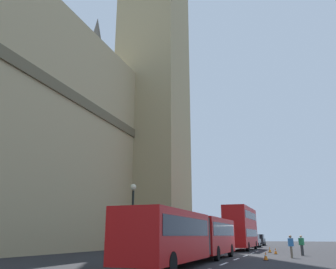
% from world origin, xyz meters
% --- Properties ---
extents(ground_plane, '(160.00, 160.00, 0.00)m').
position_xyz_m(ground_plane, '(0.00, 0.00, 0.00)').
color(ground_plane, '#262628').
extents(lane_centre_marking, '(25.20, 0.16, 0.01)m').
position_xyz_m(lane_centre_marking, '(-2.20, 0.00, 0.01)').
color(lane_centre_marking, silver).
rests_on(lane_centre_marking, ground_plane).
extents(clock_tower, '(11.24, 11.24, 77.01)m').
position_xyz_m(clock_tower, '(17.21, 15.99, 40.47)').
color(clock_tower, tan).
rests_on(clock_tower, ground_plane).
extents(articulated_bus, '(17.43, 2.54, 2.90)m').
position_xyz_m(articulated_bus, '(-9.16, 1.99, 1.75)').
color(articulated_bus, red).
rests_on(articulated_bus, ground_plane).
extents(double_decker_bus, '(10.94, 2.54, 4.90)m').
position_xyz_m(double_decker_bus, '(11.83, 2.00, 2.71)').
color(double_decker_bus, red).
rests_on(double_decker_bus, ground_plane).
extents(sedan_lead, '(4.40, 1.86, 1.85)m').
position_xyz_m(sedan_lead, '(22.81, 2.01, 0.91)').
color(sedan_lead, gray).
rests_on(sedan_lead, ground_plane).
extents(sedan_trailing, '(4.40, 1.86, 1.85)m').
position_xyz_m(sedan_trailing, '(31.91, 2.15, 0.91)').
color(sedan_trailing, black).
rests_on(sedan_trailing, ground_plane).
extents(traffic_cone_west, '(0.36, 0.36, 0.58)m').
position_xyz_m(traffic_cone_west, '(-5.13, -2.16, 0.28)').
color(traffic_cone_west, black).
rests_on(traffic_cone_west, ground_plane).
extents(traffic_cone_middle, '(0.36, 0.36, 0.58)m').
position_xyz_m(traffic_cone_middle, '(3.77, -2.27, 0.28)').
color(traffic_cone_middle, black).
rests_on(traffic_cone_middle, ground_plane).
extents(traffic_cone_east, '(0.36, 0.36, 0.58)m').
position_xyz_m(traffic_cone_east, '(6.71, -1.53, 0.28)').
color(traffic_cone_east, black).
rests_on(traffic_cone_east, ground_plane).
extents(street_lamp, '(0.44, 0.44, 5.27)m').
position_xyz_m(street_lamp, '(-8.65, 6.50, 3.06)').
color(street_lamp, black).
rests_on(street_lamp, ground_plane).
extents(pedestrian_near_cones, '(0.36, 0.42, 1.69)m').
position_xyz_m(pedestrian_near_cones, '(-1.82, -3.81, 0.91)').
color(pedestrian_near_cones, '#726651').
rests_on(pedestrian_near_cones, ground_plane).
extents(pedestrian_by_kerb, '(0.38, 0.46, 1.69)m').
position_xyz_m(pedestrian_by_kerb, '(2.09, -4.60, 0.91)').
color(pedestrian_by_kerb, '#333333').
rests_on(pedestrian_by_kerb, ground_plane).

